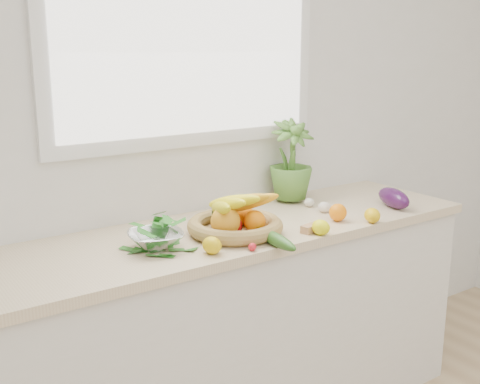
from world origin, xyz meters
TOP-DOWN VIEW (x-y plane):
  - back_wall at (0.00, 2.25)m, footprint 4.50×0.02m
  - counter_cabinet at (0.00, 1.95)m, footprint 2.20×0.58m
  - countertop at (0.00, 1.95)m, footprint 2.24×0.62m
  - window_frame at (0.00, 2.23)m, footprint 1.30×0.03m
  - window_pane at (0.00, 2.21)m, footprint 1.18×0.01m
  - orange_loose at (0.44, 1.77)m, footprint 0.10×0.10m
  - lemon_a at (-0.21, 1.73)m, footprint 0.07×0.09m
  - lemon_b at (0.55, 1.67)m, footprint 0.09×0.10m
  - lemon_c at (0.26, 1.67)m, footprint 0.07×0.09m
  - apple at (-0.03, 1.86)m, footprint 0.09×0.09m
  - ginger at (0.25, 1.72)m, footprint 0.10×0.06m
  - garlic_a at (0.12, 1.93)m, footprint 0.05×0.05m
  - garlic_b at (0.50, 2.01)m, footprint 0.06×0.06m
  - garlic_c at (0.49, 1.90)m, footprint 0.07×0.07m
  - eggplant at (0.81, 1.79)m, footprint 0.14×0.24m
  - cucumber at (0.03, 1.67)m, footprint 0.08×0.27m
  - radish at (-0.08, 1.67)m, footprint 0.04×0.04m
  - potted_herb at (0.49, 2.14)m, footprint 0.23×0.23m
  - fruit_basket at (-0.02, 1.87)m, footprint 0.49×0.49m
  - colander_with_spinach at (-0.35, 1.89)m, footprint 0.25×0.25m

SIDE VIEW (x-z plane):
  - counter_cabinet at x=0.00m, z-range 0.00..0.86m
  - countertop at x=0.00m, z-range 0.86..0.90m
  - radish at x=-0.08m, z-range 0.90..0.93m
  - ginger at x=0.25m, z-range 0.90..0.93m
  - garlic_b at x=0.50m, z-range 0.90..0.94m
  - garlic_a at x=0.12m, z-range 0.90..0.94m
  - garlic_c at x=0.49m, z-range 0.90..0.95m
  - cucumber at x=0.03m, z-range 0.90..0.95m
  - lemon_c at x=0.26m, z-range 0.90..0.96m
  - lemon_a at x=-0.21m, z-range 0.90..0.96m
  - lemon_b at x=0.55m, z-range 0.90..0.96m
  - orange_loose at x=0.44m, z-range 0.90..0.98m
  - apple at x=-0.03m, z-range 0.90..0.98m
  - eggplant at x=0.81m, z-range 0.90..0.99m
  - fruit_basket at x=-0.02m, z-range 0.86..1.05m
  - colander_with_spinach at x=-0.35m, z-range 0.90..1.01m
  - potted_herb at x=0.49m, z-range 0.92..1.29m
  - back_wall at x=0.00m, z-range 0.00..2.70m
  - window_frame at x=0.00m, z-range 1.20..2.30m
  - window_pane at x=0.00m, z-range 1.26..2.24m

